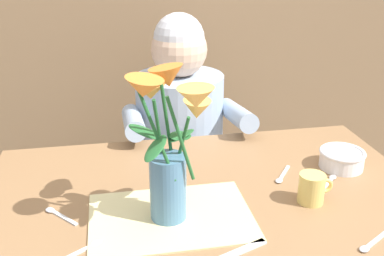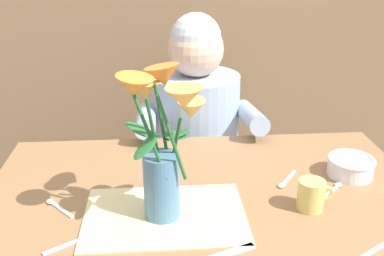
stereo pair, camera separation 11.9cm
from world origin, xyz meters
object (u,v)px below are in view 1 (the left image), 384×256
Objects in this scene: dinner_knife at (231,255)px; tea_cup at (312,188)px; seated_person at (180,156)px; flower_vase at (169,143)px; ceramic_bowl at (342,158)px.

dinner_knife is 0.32m from tea_cup.
seated_person is 0.81m from flower_vase.
seated_person is at bearing 127.77° from ceramic_bowl.
dinner_knife is (-0.03, -0.87, 0.18)m from seated_person.
tea_cup is at bearing 1.77° from flower_vase.
flower_vase is 2.00× the size of dinner_knife.
dinner_knife is at bearing -56.88° from flower_vase.
seated_person is at bearing 108.84° from tea_cup.
seated_person is 0.70m from ceramic_bowl.
seated_person is at bearing 79.08° from flower_vase.
ceramic_bowl is 1.46× the size of tea_cup.
flower_vase reaches higher than dinner_knife.
flower_vase is 0.28m from dinner_knife.
dinner_knife is at bearing -141.61° from ceramic_bowl.
tea_cup is at bearing -135.70° from ceramic_bowl.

